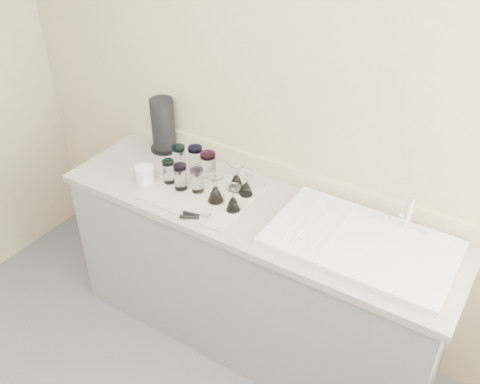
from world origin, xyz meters
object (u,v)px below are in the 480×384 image
Objects in this scene: tumbler_cyan at (196,160)px; tumbler_purple at (208,167)px; tumbler_teal at (179,158)px; tumbler_magenta at (169,171)px; tumbler_blue at (180,177)px; tumbler_lavender at (197,180)px; can_opener at (197,216)px; goblet_back_left at (236,180)px; goblet_front_right at (233,202)px; goblet_front_left at (216,192)px; white_mug at (145,175)px; goblet_back_right at (246,187)px; sink_unit at (362,243)px; paper_towel_roll at (163,126)px.

tumbler_cyan is 0.94× the size of tumbler_purple.
tumbler_magenta is at bearing -76.97° from tumbler_teal.
tumbler_cyan is 0.17m from tumbler_blue.
tumbler_lavender is (0.20, -0.11, -0.01)m from tumbler_teal.
tumbler_magenta is 0.84× the size of can_opener.
goblet_back_left is 1.17× the size of goblet_front_right.
goblet_front_left is at bearing -101.80° from goblet_back_left.
tumbler_magenta is (-0.06, -0.15, -0.01)m from tumbler_cyan.
tumbler_cyan is 1.19× the size of tumbler_lavender.
white_mug is (-0.52, -0.04, -0.00)m from goblet_front_right.
goblet_back_left is 1.04× the size of goblet_front_left.
tumbler_cyan is at bearing 175.80° from goblet_back_left.
goblet_back_right reaches higher than tumbler_magenta.
white_mug is (-0.08, -0.19, -0.03)m from tumbler_teal.
sink_unit is 1.05m from tumbler_magenta.
goblet_front_left is (-0.03, -0.14, -0.00)m from goblet_back_left.
sink_unit reaches higher than tumbler_magenta.
white_mug is at bearing -67.35° from paper_towel_roll.
tumbler_blue is (0.03, -0.17, -0.01)m from tumbler_cyan.
tumbler_purple is at bearing 179.12° from goblet_back_right.
goblet_back_right reaches higher than white_mug.
tumbler_teal is at bearing -179.94° from tumbler_purple.
goblet_front_left is 0.62m from paper_towel_roll.
goblet_front_left is at bearing 8.18° from white_mug.
goblet_back_left is 0.50× the size of paper_towel_roll.
tumbler_teal is at bearing -178.32° from goblet_back_left.
white_mug is (-0.27, -0.19, -0.04)m from tumbler_purple.
paper_towel_roll reaches higher than sink_unit.
sink_unit is at bearing -5.45° from goblet_back_right.
goblet_back_left is at bearing 1.68° from tumbler_teal.
tumbler_purple is 0.19m from goblet_front_left.
white_mug is at bearing 165.17° from can_opener.
goblet_front_right is at bearing -83.82° from goblet_back_right.
tumbler_magenta is at bearing -163.35° from goblet_back_right.
goblet_front_left is 0.99× the size of can_opener.
goblet_front_right is at bearing -26.81° from tumbler_cyan.
tumbler_magenta is at bearing 32.27° from white_mug.
tumbler_purple is 1.22× the size of goblet_front_right.
goblet_back_left reaches higher than goblet_front_right.
tumbler_purple is 0.30m from goblet_front_right.
goblet_front_left reaches higher than white_mug.
tumbler_teal is at bearing 151.26° from tumbler_lavender.
white_mug is (-0.51, -0.19, -0.00)m from goblet_back_right.
goblet_front_right is 0.88× the size of can_opener.
tumbler_magenta is 0.30m from goblet_front_left.
can_opener is at bearing -125.64° from goblet_front_right.
tumbler_lavender is at bearing -31.18° from paper_towel_roll.
goblet_back_left is at bearing 3.55° from tumbler_purple.
tumbler_magenta is 0.13m from white_mug.
tumbler_teal is 0.93× the size of goblet_back_left.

